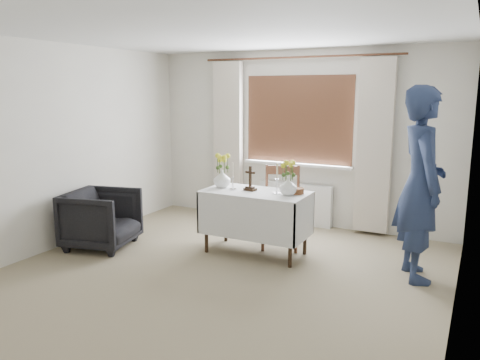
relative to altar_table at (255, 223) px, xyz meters
The scene contains 12 objects.
ground 1.07m from the altar_table, 92.28° to the right, with size 5.00×5.00×0.00m, color gray.
altar_table is the anchor object (origin of this frame).
wooden_chair 0.42m from the altar_table, 64.28° to the left, with size 0.47×0.47×1.01m, color #56301D, non-canonical shape.
armchair 1.92m from the altar_table, 159.55° to the right, with size 0.77×0.80×0.72m, color black.
person 1.90m from the altar_table, ahead, with size 0.73×0.48×1.99m, color navy.
radiator 1.43m from the altar_table, 91.60° to the left, with size 1.10×0.10×0.60m, color silver.
wooden_cross 0.53m from the altar_table, 169.08° to the left, with size 0.14×0.10×0.29m, color black, non-canonical shape.
candlestick_left 0.62m from the altar_table, behind, with size 0.09×0.09×0.33m, color white, non-canonical shape.
candlestick_right 0.62m from the altar_table, ahead, with size 0.10×0.10×0.36m, color white, non-canonical shape.
flower_vase_left 0.68m from the altar_table, behind, with size 0.21×0.21×0.22m, color white.
flower_vase_right 0.64m from the altar_table, ahead, with size 0.20×0.20×0.21m, color white.
wicker_basket 0.63m from the altar_table, 12.89° to the left, with size 0.18×0.18×0.07m, color brown.
Camera 1 is at (2.36, -3.85, 1.93)m, focal length 35.00 mm.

